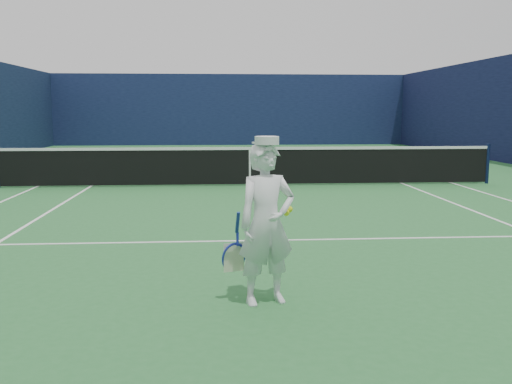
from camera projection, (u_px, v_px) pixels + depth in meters
ground at (250, 186)px, 14.90m from camera, size 80.00×80.00×0.00m
court_markings at (250, 185)px, 14.90m from camera, size 11.03×23.83×0.01m
windscreen_fence at (250, 108)px, 14.62m from camera, size 20.12×36.12×4.00m
tennis_net at (250, 164)px, 14.82m from camera, size 12.88×0.09×1.07m
tennis_player at (266, 223)px, 5.69m from camera, size 0.82×0.55×1.69m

